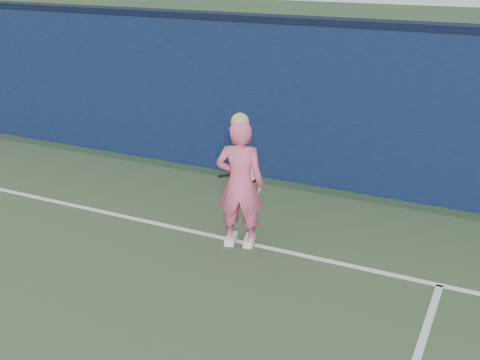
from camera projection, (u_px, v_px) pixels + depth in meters
The scene contains 4 objects.
backstop_wall at pixel (182, 92), 10.37m from camera, with size 24.00×0.40×2.50m, color #0C1134.
wall_cap at pixel (180, 14), 9.90m from camera, with size 24.00×0.42×0.10m, color black.
player at pixel (240, 183), 7.47m from camera, with size 0.68×0.54×1.74m.
racket at pixel (246, 173), 7.85m from camera, with size 0.59×0.16×0.31m.
Camera 1 is at (5.30, -2.29, 3.57)m, focal length 45.00 mm.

